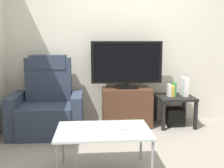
{
  "coord_description": "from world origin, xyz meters",
  "views": [
    {
      "loc": [
        -0.59,
        -3.07,
        1.26
      ],
      "look_at": [
        -0.29,
        0.5,
        0.7
      ],
      "focal_mm": 42.84,
      "sensor_mm": 36.0,
      "label": 1
    }
  ],
  "objects_px": {
    "subwoofer_box": "(174,117)",
    "game_console": "(184,87)",
    "tv_stand": "(127,107)",
    "side_table": "(175,101)",
    "cell_phone": "(119,128)",
    "book_leftmost": "(169,90)",
    "book_rightmost": "(174,89)",
    "recliner_armchair": "(48,106)",
    "book_middle": "(172,91)",
    "coffee_table": "(103,132)",
    "television": "(127,64)"
  },
  "relations": [
    {
      "from": "tv_stand",
      "to": "television",
      "type": "height_order",
      "value": "television"
    },
    {
      "from": "tv_stand",
      "to": "recliner_armchair",
      "type": "distance_m",
      "value": 1.17
    },
    {
      "from": "tv_stand",
      "to": "side_table",
      "type": "distance_m",
      "value": 0.74
    },
    {
      "from": "tv_stand",
      "to": "book_middle",
      "type": "distance_m",
      "value": 0.73
    },
    {
      "from": "side_table",
      "to": "book_middle",
      "type": "height_order",
      "value": "book_middle"
    },
    {
      "from": "book_middle",
      "to": "coffee_table",
      "type": "bearing_deg",
      "value": -128.2
    },
    {
      "from": "tv_stand",
      "to": "subwoofer_box",
      "type": "bearing_deg",
      "value": -3.02
    },
    {
      "from": "tv_stand",
      "to": "book_middle",
      "type": "height_order",
      "value": "book_middle"
    },
    {
      "from": "book_rightmost",
      "to": "coffee_table",
      "type": "height_order",
      "value": "book_rightmost"
    },
    {
      "from": "television",
      "to": "cell_phone",
      "type": "bearing_deg",
      "value": -100.74
    },
    {
      "from": "recliner_armchair",
      "to": "game_console",
      "type": "xyz_separation_m",
      "value": [
        2.03,
        0.19,
        0.22
      ]
    },
    {
      "from": "side_table",
      "to": "cell_phone",
      "type": "relative_size",
      "value": 3.6
    },
    {
      "from": "recliner_armchair",
      "to": "coffee_table",
      "type": "distance_m",
      "value": 1.44
    },
    {
      "from": "subwoofer_box",
      "to": "coffee_table",
      "type": "height_order",
      "value": "coffee_table"
    },
    {
      "from": "side_table",
      "to": "cell_phone",
      "type": "distance_m",
      "value": 1.73
    },
    {
      "from": "subwoofer_box",
      "to": "game_console",
      "type": "bearing_deg",
      "value": 3.95
    },
    {
      "from": "subwoofer_box",
      "to": "recliner_armchair",
      "type": "bearing_deg",
      "value": -174.61
    },
    {
      "from": "tv_stand",
      "to": "cell_phone",
      "type": "xyz_separation_m",
      "value": [
        -0.28,
        -1.44,
        0.15
      ]
    },
    {
      "from": "cell_phone",
      "to": "book_middle",
      "type": "bearing_deg",
      "value": 29.11
    },
    {
      "from": "subwoofer_box",
      "to": "cell_phone",
      "type": "xyz_separation_m",
      "value": [
        -1.01,
        -1.4,
        0.31
      ]
    },
    {
      "from": "book_leftmost",
      "to": "book_rightmost",
      "type": "bearing_deg",
      "value": 0.0
    },
    {
      "from": "book_leftmost",
      "to": "book_middle",
      "type": "bearing_deg",
      "value": 0.0
    },
    {
      "from": "book_middle",
      "to": "book_rightmost",
      "type": "height_order",
      "value": "book_rightmost"
    },
    {
      "from": "television",
      "to": "book_rightmost",
      "type": "relative_size",
      "value": 4.95
    },
    {
      "from": "tv_stand",
      "to": "coffee_table",
      "type": "height_order",
      "value": "tv_stand"
    },
    {
      "from": "side_table",
      "to": "game_console",
      "type": "relative_size",
      "value": 1.93
    },
    {
      "from": "television",
      "to": "subwoofer_box",
      "type": "xyz_separation_m",
      "value": [
        0.74,
        -0.06,
        -0.81
      ]
    },
    {
      "from": "television",
      "to": "book_middle",
      "type": "xyz_separation_m",
      "value": [
        0.68,
        -0.08,
        -0.41
      ]
    },
    {
      "from": "recliner_armchair",
      "to": "book_leftmost",
      "type": "relative_size",
      "value": 5.79
    },
    {
      "from": "recliner_armchair",
      "to": "book_rightmost",
      "type": "bearing_deg",
      "value": 11.94
    },
    {
      "from": "subwoofer_box",
      "to": "cell_phone",
      "type": "height_order",
      "value": "cell_phone"
    },
    {
      "from": "subwoofer_box",
      "to": "game_console",
      "type": "distance_m",
      "value": 0.48
    },
    {
      "from": "tv_stand",
      "to": "cell_phone",
      "type": "bearing_deg",
      "value": -100.87
    },
    {
      "from": "book_rightmost",
      "to": "game_console",
      "type": "bearing_deg",
      "value": 10.13
    },
    {
      "from": "game_console",
      "to": "recliner_armchair",
      "type": "bearing_deg",
      "value": -174.71
    },
    {
      "from": "tv_stand",
      "to": "subwoofer_box",
      "type": "height_order",
      "value": "tv_stand"
    },
    {
      "from": "book_middle",
      "to": "cell_phone",
      "type": "xyz_separation_m",
      "value": [
        -0.96,
        -1.38,
        -0.1
      ]
    },
    {
      "from": "recliner_armchair",
      "to": "cell_phone",
      "type": "bearing_deg",
      "value": -47.4
    },
    {
      "from": "subwoofer_box",
      "to": "book_leftmost",
      "type": "relative_size",
      "value": 1.42
    },
    {
      "from": "tv_stand",
      "to": "subwoofer_box",
      "type": "relative_size",
      "value": 2.76
    },
    {
      "from": "recliner_armchair",
      "to": "book_leftmost",
      "type": "height_order",
      "value": "recliner_armchair"
    },
    {
      "from": "book_leftmost",
      "to": "book_rightmost",
      "type": "distance_m",
      "value": 0.08
    },
    {
      "from": "television",
      "to": "side_table",
      "type": "xyz_separation_m",
      "value": [
        0.74,
        -0.06,
        -0.56
      ]
    },
    {
      "from": "game_console",
      "to": "cell_phone",
      "type": "xyz_separation_m",
      "value": [
        -1.16,
        -1.41,
        -0.16
      ]
    },
    {
      "from": "cell_phone",
      "to": "book_leftmost",
      "type": "bearing_deg",
      "value": 30.36
    },
    {
      "from": "recliner_armchair",
      "to": "cell_phone",
      "type": "relative_size",
      "value": 7.2
    },
    {
      "from": "side_table",
      "to": "book_middle",
      "type": "distance_m",
      "value": 0.16
    },
    {
      "from": "recliner_armchair",
      "to": "tv_stand",
      "type": "bearing_deg",
      "value": 17.79
    },
    {
      "from": "television",
      "to": "coffee_table",
      "type": "distance_m",
      "value": 1.63
    },
    {
      "from": "book_middle",
      "to": "cell_phone",
      "type": "bearing_deg",
      "value": -124.76
    }
  ]
}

